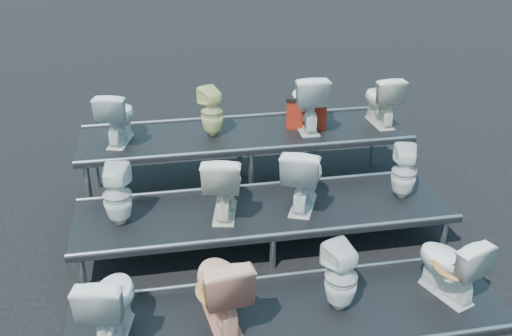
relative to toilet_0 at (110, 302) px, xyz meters
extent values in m
plane|color=black|center=(1.64, 1.30, -0.43)|extent=(80.00, 80.00, 0.00)
cube|color=black|center=(1.64, 0.00, -0.40)|extent=(4.20, 1.20, 0.06)
cube|color=black|center=(1.64, 1.30, -0.20)|extent=(4.20, 1.20, 0.46)
cube|color=black|center=(1.64, 2.60, 0.00)|extent=(4.20, 1.20, 0.86)
imported|color=white|center=(0.00, 0.00, 0.00)|extent=(0.57, 0.80, 0.74)
imported|color=#E89F83|center=(0.98, 0.00, 0.03)|extent=(0.55, 0.84, 0.80)
imported|color=white|center=(2.13, 0.00, -0.02)|extent=(0.40, 0.41, 0.70)
imported|color=white|center=(3.23, 0.00, -0.02)|extent=(0.61, 0.79, 0.71)
imported|color=white|center=(0.06, 1.30, 0.37)|extent=(0.36, 0.36, 0.67)
imported|color=white|center=(1.19, 1.30, 0.40)|extent=(0.56, 0.80, 0.75)
imported|color=white|center=(2.09, 1.30, 0.41)|extent=(0.69, 0.85, 0.76)
imported|color=white|center=(3.28, 1.30, 0.35)|extent=(0.36, 0.37, 0.64)
imported|color=white|center=(0.06, 2.60, 0.77)|extent=(0.53, 0.73, 0.67)
imported|color=beige|center=(1.22, 2.60, 0.75)|extent=(0.38, 0.38, 0.63)
imported|color=white|center=(2.46, 2.60, 0.81)|extent=(0.44, 0.76, 0.76)
imported|color=white|center=(3.48, 2.60, 0.77)|extent=(0.41, 0.69, 0.68)
cube|color=#9E2111|center=(2.50, 2.75, 0.62)|extent=(0.61, 0.54, 0.37)
camera|label=1|loc=(0.54, -4.16, 3.26)|focal=40.00mm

